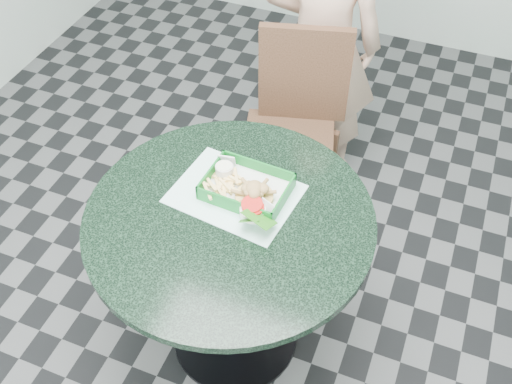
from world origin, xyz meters
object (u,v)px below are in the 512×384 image
at_px(diner_person, 321,47).
at_px(food_basket, 247,193).
at_px(cafe_table, 231,251).
at_px(crab_sandwich, 255,196).
at_px(sauce_ramekin, 223,174).
at_px(dining_chair, 295,118).

height_order(diner_person, food_basket, diner_person).
height_order(cafe_table, diner_person, diner_person).
distance_m(cafe_table, diner_person, 1.11).
height_order(diner_person, crab_sandwich, diner_person).
relative_size(food_basket, sauce_ramekin, 4.52).
relative_size(diner_person, crab_sandwich, 11.60).
xyz_separation_m(diner_person, food_basket, (0.04, -0.98, 0.03)).
relative_size(diner_person, food_basket, 5.34).
xyz_separation_m(cafe_table, food_basket, (0.01, 0.12, 0.19)).
height_order(food_basket, sauce_ramekin, sauce_ramekin).
height_order(diner_person, sauce_ramekin, diner_person).
xyz_separation_m(dining_chair, crab_sandwich, (0.10, -0.74, 0.27)).
bearing_deg(dining_chair, crab_sandwich, -97.35).
relative_size(cafe_table, dining_chair, 1.02).
bearing_deg(cafe_table, dining_chair, 93.11).
relative_size(dining_chair, food_basket, 3.39).
bearing_deg(food_basket, sauce_ramekin, 165.92).
distance_m(cafe_table, crab_sandwich, 0.24).
bearing_deg(crab_sandwich, diner_person, 94.75).
height_order(dining_chair, sauce_ramekin, dining_chair).
height_order(crab_sandwich, sauce_ramekin, crab_sandwich).
xyz_separation_m(dining_chair, sauce_ramekin, (-0.04, -0.68, 0.27)).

